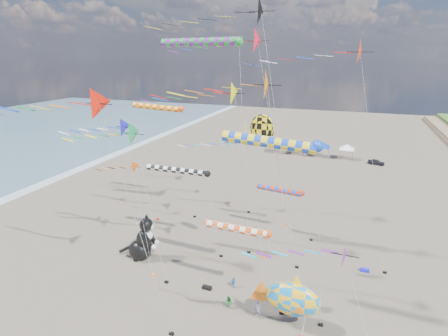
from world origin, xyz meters
TOP-DOWN VIEW (x-y plane):
  - delta_kite_0 at (-7.52, 27.01)m, footprint 10.95×2.03m
  - delta_kite_1 at (0.20, 15.68)m, footprint 15.80×2.78m
  - delta_kite_2 at (10.10, 1.67)m, footprint 8.45×1.85m
  - delta_kite_3 at (1.44, 8.73)m, footprint 13.37×2.37m
  - delta_kite_4 at (-8.26, 2.87)m, footprint 15.31×2.44m
  - delta_kite_5 at (8.44, 17.82)m, footprint 14.79×2.56m
  - delta_kite_6 at (-11.80, 9.23)m, footprint 10.24×1.99m
  - delta_kite_7 at (-17.71, 20.54)m, footprint 8.93×1.89m
  - delta_kite_8 at (-2.41, 24.96)m, footprint 15.84×3.09m
  - delta_kite_9 at (-2.91, 16.39)m, footprint 13.59×2.52m
  - delta_kite_10 at (-9.58, 8.67)m, footprint 10.65×2.50m
  - windsock_0 at (1.32, 8.29)m, footprint 7.33×0.69m
  - windsock_1 at (2.35, 22.03)m, footprint 7.11×0.70m
  - windsock_2 at (-14.28, 23.00)m, footprint 8.53×0.75m
  - windsock_3 at (-5.21, 16.75)m, footprint 9.75×0.87m
  - windsock_4 at (-7.49, 14.92)m, footprint 8.78×0.70m
  - windsock_5 at (4.04, 8.00)m, footprint 8.79×0.90m
  - angelfish_kite at (1.69, 12.78)m, footprint 3.74×3.02m
  - cat_inflatable at (-10.84, 11.62)m, footprint 4.16×2.65m
  - fish_inflatable at (6.25, 7.07)m, footprint 5.95×2.24m
  - person_adult at (3.43, 7.10)m, footprint 0.66×0.47m
  - child_green at (0.77, 7.35)m, footprint 0.62×0.49m
  - child_blue at (0.21, 10.27)m, footprint 0.57×0.72m
  - kite_bag_1 at (-2.10, 9.17)m, footprint 0.90×0.44m
  - kite_bag_2 at (12.16, 17.47)m, footprint 0.90×0.44m
  - tent_row at (1.50, 60.00)m, footprint 19.20×4.20m
  - parked_car at (14.94, 58.00)m, footprint 3.44×2.04m

SIDE VIEW (x-z plane):
  - kite_bag_1 at x=-2.10m, z-range 0.00..0.30m
  - kite_bag_2 at x=12.16m, z-range 0.00..0.30m
  - parked_car at x=14.94m, z-range 0.00..1.10m
  - child_blue at x=0.21m, z-range 0.00..1.15m
  - child_green at x=0.77m, z-range 0.00..1.25m
  - person_adult at x=3.43m, z-range 0.00..1.72m
  - cat_inflatable at x=-10.84m, z-range 0.00..5.20m
  - fish_inflatable at x=6.25m, z-range 0.24..5.24m
  - tent_row at x=1.50m, z-range 1.25..5.05m
  - windsock_1 at x=2.35m, z-range 2.78..9.14m
  - delta_kite_7 at x=-17.71m, z-range 2.70..10.68m
  - windsock_0 at x=1.32m, z-range 3.51..11.34m
  - windsock_4 at x=-7.49m, z-range 4.57..14.53m
  - delta_kite_2 at x=10.10m, z-range 4.20..15.15m
  - delta_kite_0 at x=-7.52m, z-range 4.23..15.40m
  - delta_kite_10 at x=-9.58m, z-range 6.41..22.23m
  - delta_kite_6 at x=-11.80m, z-range 6.65..22.67m
  - windsock_2 at x=-14.28m, z-range 7.20..22.51m
  - angelfish_kite at x=1.69m, z-range 6.81..23.31m
  - windsock_5 at x=4.04m, z-range 7.35..23.07m
  - delta_kite_9 at x=-2.91m, z-range 8.05..27.26m
  - delta_kite_4 at x=-8.26m, z-range 8.22..27.75m
  - delta_kite_3 at x=1.44m, z-range 8.82..29.45m
  - delta_kite_5 at x=8.44m, z-range 9.95..32.99m
  - windsock_3 at x=-5.21m, z-range 11.01..34.09m
  - delta_kite_8 at x=-2.41m, z-range 10.54..35.16m
  - delta_kite_1 at x=0.20m, z-range 11.68..38.36m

